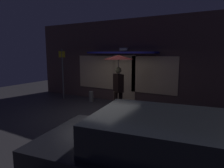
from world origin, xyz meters
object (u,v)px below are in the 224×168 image
(person_with_umbrella, at_px, (118,69))
(street_sign_post, at_px, (63,71))
(parked_car, at_px, (176,161))
(sidewalk_bollard, at_px, (91,96))

(person_with_umbrella, height_order, street_sign_post, street_sign_post)
(parked_car, xyz_separation_m, street_sign_post, (-6.42, 4.44, 0.69))
(parked_car, bearing_deg, person_with_umbrella, 119.94)
(person_with_umbrella, relative_size, street_sign_post, 0.90)
(street_sign_post, distance_m, sidewalk_bollard, 1.95)
(parked_car, bearing_deg, sidewalk_bollard, 128.06)
(street_sign_post, bearing_deg, person_with_umbrella, -12.07)
(parked_car, xyz_separation_m, sidewalk_bollard, (-4.85, 4.63, -0.47))
(parked_car, distance_m, street_sign_post, 7.83)
(person_with_umbrella, bearing_deg, street_sign_post, -154.86)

